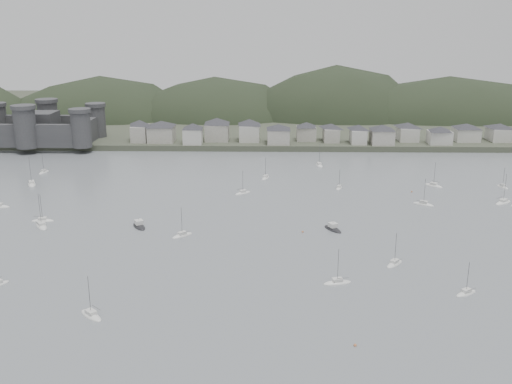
{
  "coord_description": "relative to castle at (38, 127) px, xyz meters",
  "views": [
    {
      "loc": [
        4.04,
        -127.78,
        65.8
      ],
      "look_at": [
        0.0,
        75.0,
        6.0
      ],
      "focal_mm": 40.75,
      "sensor_mm": 36.0,
      "label": 1
    }
  ],
  "objects": [
    {
      "name": "motor_launch_near",
      "position": [
        145.7,
        -127.71,
        -10.68
      ],
      "size": [
        6.82,
        8.79,
        4.0
      ],
      "rotation": [
        0.0,
        0.0,
        0.52
      ],
      "color": "black",
      "rests_on": "ground"
    },
    {
      "name": "moored_fleet",
      "position": [
        97.95,
        -113.85,
        -10.79
      ],
      "size": [
        237.36,
        155.49,
        12.9
      ],
      "color": "white",
      "rests_on": "ground"
    },
    {
      "name": "ground",
      "position": [
        120.0,
        -179.8,
        -10.96
      ],
      "size": [
        900.0,
        900.0,
        0.0
      ],
      "primitive_type": "plane",
      "color": "slate",
      "rests_on": "ground"
    },
    {
      "name": "castle",
      "position": [
        0.0,
        0.0,
        0.0
      ],
      "size": [
        66.0,
        43.0,
        20.0
      ],
      "color": "#363639",
      "rests_on": "far_shore_land"
    },
    {
      "name": "far_shore_land",
      "position": [
        120.0,
        115.2,
        -9.46
      ],
      "size": [
        900.0,
        250.0,
        3.0
      ],
      "primitive_type": "cube",
      "color": "#383D2D",
      "rests_on": "ground"
    },
    {
      "name": "sailboat_lead",
      "position": [
        174.19,
        -174.02,
        -10.78
      ],
      "size": [
        6.86,
        5.37,
        9.24
      ],
      "rotation": [
        0.0,
        0.0,
        5.26
      ],
      "color": "white",
      "rests_on": "ground"
    },
    {
      "name": "forested_ridge",
      "position": [
        124.83,
        89.6,
        -22.25
      ],
      "size": [
        851.55,
        103.94,
        102.57
      ],
      "color": "black",
      "rests_on": "ground"
    },
    {
      "name": "motor_launch_far",
      "position": [
        81.43,
        -126.22,
        -10.68
      ],
      "size": [
        7.02,
        9.22,
        4.08
      ],
      "rotation": [
        0.0,
        0.0,
        3.65
      ],
      "color": "black",
      "rests_on": "ground"
    },
    {
      "name": "mooring_buoys",
      "position": [
        140.79,
        -140.42,
        -10.81
      ],
      "size": [
        163.65,
        116.29,
        0.7
      ],
      "color": "#C06D40",
      "rests_on": "ground"
    },
    {
      "name": "waterfront_town",
      "position": [
        170.59,
        3.54,
        -2.3
      ],
      "size": [
        451.48,
        28.46,
        12.92
      ],
      "color": "gray",
      "rests_on": "far_shore_land"
    }
  ]
}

